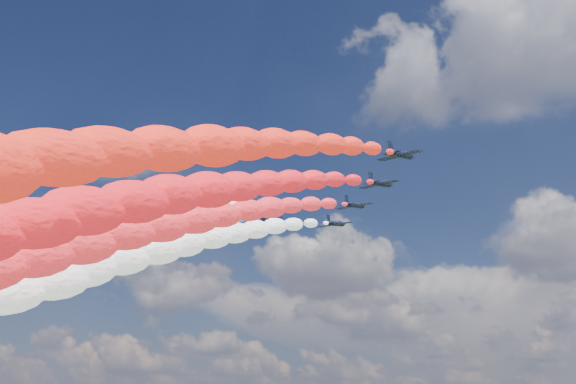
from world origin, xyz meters
The scene contains 15 objects.
jet_0 centered at (-32.78, -7.13, 92.93)m, with size 8.29×11.11×2.45m, color black, non-canonical shape.
jet_1 centered at (-22.20, 4.75, 92.93)m, with size 8.29×11.11×2.45m, color black, non-canonical shape.
trail_1 centered at (-22.20, -46.46, 75.32)m, with size 7.33×100.52×40.65m, color #2B56FF, non-canonical shape.
jet_2 centered at (-12.07, 13.58, 92.93)m, with size 8.29×11.11×2.45m, color black, non-canonical shape.
trail_2 centered at (-12.07, -37.63, 75.32)m, with size 7.33×100.52×40.65m, color #126BFB, non-canonical shape.
jet_3 centered at (-0.73, 9.83, 92.93)m, with size 8.29×11.11×2.45m, color black, non-canonical shape.
trail_3 centered at (-0.73, -41.38, 75.32)m, with size 7.33×100.52×40.65m, color white, non-canonical shape.
jet_4 centered at (-0.59, 26.16, 92.93)m, with size 8.29×11.11×2.45m, color black, non-canonical shape.
trail_4 centered at (-0.59, -25.05, 75.32)m, with size 7.33×100.52×40.65m, color white, non-canonical shape.
jet_5 centered at (10.65, 15.13, 92.93)m, with size 8.29×11.11×2.45m, color black, non-canonical shape.
trail_5 centered at (10.65, -36.07, 75.32)m, with size 7.33×100.52×40.65m, color #F8262F, non-canonical shape.
jet_6 centered at (22.30, 4.74, 92.93)m, with size 8.29×11.11×2.45m, color black, non-canonical shape.
trail_6 centered at (22.30, -46.47, 75.32)m, with size 7.33×100.52×40.65m, color red, non-canonical shape.
jet_7 centered at (32.87, -8.04, 92.93)m, with size 8.29×11.11×2.45m, color black, non-canonical shape.
trail_7 centered at (32.87, -59.25, 75.32)m, with size 7.33×100.52×40.65m, color red, non-canonical shape.
Camera 1 is at (84.64, -124.13, 44.51)m, focal length 45.54 mm.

